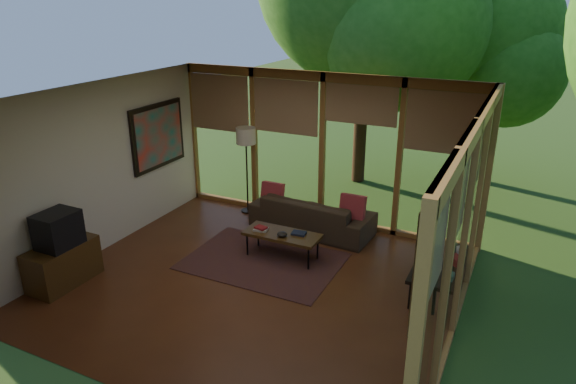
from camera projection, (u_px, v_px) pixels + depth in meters
The scene contains 24 objects.
floor at pixel (255, 283), 7.42m from camera, with size 5.50×5.50×0.00m, color brown.
ceiling at pixel (250, 97), 6.45m from camera, with size 5.50×5.50×0.00m, color white.
wall_left at pixel (100, 168), 8.05m from camera, with size 0.04×5.00×2.70m, color beige.
wall_front at pixel (121, 283), 4.83m from camera, with size 5.50×0.04×2.70m, color beige.
window_wall_back at pixel (322, 150), 9.04m from camera, with size 5.50×0.12×2.70m, color #A06A31.
window_wall_right at pixel (463, 235), 5.82m from camera, with size 0.12×5.00×2.70m, color #A06A31.
tree_ne at pixel (482, 35), 10.63m from camera, with size 3.17×3.17×4.73m.
rug at pixel (263, 261), 8.02m from camera, with size 2.34×1.66×0.01m, color brown.
sofa at pixel (312, 214), 8.97m from camera, with size 2.13×0.83×0.62m, color #392A1C.
pillow_left at pixel (273, 194), 9.14m from camera, with size 0.40×0.13×0.40m, color maroon.
pillow_right at pixel (353, 208), 8.52m from camera, with size 0.42×0.14×0.42m, color maroon.
ct_book_lower at pixel (261, 229), 8.09m from camera, with size 0.21×0.16×0.03m, color #A99F99.
ct_book_upper at pixel (261, 228), 8.08m from camera, with size 0.18×0.13×0.03m, color maroon.
ct_book_side at pixel (299, 233), 7.95m from camera, with size 0.22×0.16×0.03m, color black.
ct_bowl at pixel (282, 234), 7.88m from camera, with size 0.16×0.16×0.07m, color black.
media_cabinet at pixel (63, 264), 7.32m from camera, with size 0.50×1.00×0.60m, color #4A3014.
television at pixel (58, 230), 7.12m from camera, with size 0.45×0.55×0.50m, color black.
console_book_a at pixel (434, 273), 6.72m from camera, with size 0.21×0.15×0.08m, color #355E50.
console_book_b at pixel (440, 257), 7.09m from camera, with size 0.23×0.17×0.11m, color maroon.
console_book_c at pixel (445, 247), 7.43m from camera, with size 0.23×0.17×0.06m, color #A99F99.
floor_lamp at pixel (246, 141), 9.39m from camera, with size 0.36×0.36×1.65m.
coffee_table at pixel (282, 235), 8.01m from camera, with size 1.20×0.50×0.43m.
side_console at pixel (439, 265), 7.08m from camera, with size 0.60×1.40×0.46m.
wall_painting at pixel (158, 136), 9.14m from camera, with size 0.06×1.35×1.15m.
Camera 1 is at (3.24, -5.60, 3.88)m, focal length 32.00 mm.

